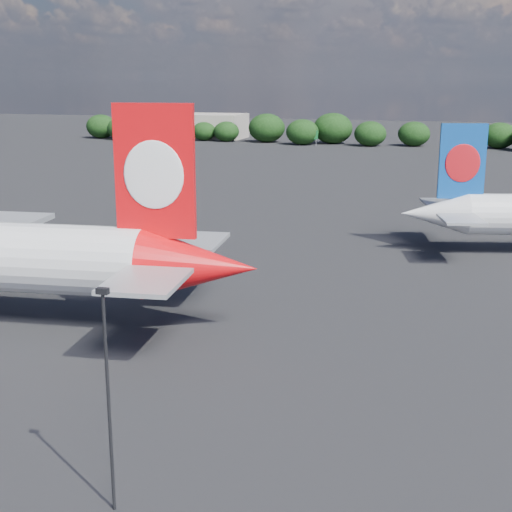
# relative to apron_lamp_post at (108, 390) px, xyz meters

# --- Properties ---
(ground) EXTENTS (500.00, 500.00, 0.00)m
(ground) POSITION_rel_apron_lamp_post_xyz_m (-14.74, 67.00, -6.17)
(ground) COLOR black
(ground) RESTS_ON ground
(apron_lamp_post) EXTENTS (0.55, 0.30, 11.04)m
(apron_lamp_post) POSITION_rel_apron_lamp_post_xyz_m (0.00, 0.00, 0.00)
(apron_lamp_post) COLOR black
(apron_lamp_post) RESTS_ON ground
(terminal_building) EXTENTS (42.00, 16.00, 8.00)m
(terminal_building) POSITION_rel_apron_lamp_post_xyz_m (-79.74, 199.00, -2.17)
(terminal_building) COLOR gray
(terminal_building) RESTS_ON ground
(highway_sign) EXTENTS (6.00, 0.30, 4.50)m
(highway_sign) POSITION_rel_apron_lamp_post_xyz_m (-32.74, 183.00, -3.04)
(highway_sign) COLOR #136129
(highway_sign) RESTS_ON ground
(billboard_yellow) EXTENTS (5.00, 0.30, 5.50)m
(billboard_yellow) POSITION_rel_apron_lamp_post_xyz_m (-2.74, 189.00, -2.30)
(billboard_yellow) COLOR gold
(billboard_yellow) RESTS_ON ground
(horizon_treeline) EXTENTS (207.94, 17.61, 9.33)m
(horizon_treeline) POSITION_rel_apron_lamp_post_xyz_m (-6.45, 188.00, -2.11)
(horizon_treeline) COLOR black
(horizon_treeline) RESTS_ON ground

